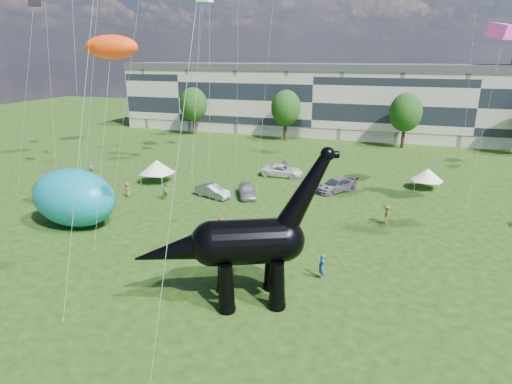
% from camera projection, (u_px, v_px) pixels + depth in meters
% --- Properties ---
extents(ground, '(220.00, 220.00, 0.00)m').
position_uv_depth(ground, '(252.00, 315.00, 25.46)').
color(ground, '#16330C').
rests_on(ground, ground).
extents(terrace_row, '(78.00, 11.00, 12.00)m').
position_uv_depth(terrace_row, '(318.00, 102.00, 81.96)').
color(terrace_row, beige).
rests_on(terrace_row, ground).
extents(tree_far_left, '(5.20, 5.20, 9.44)m').
position_uv_depth(tree_far_left, '(193.00, 102.00, 80.41)').
color(tree_far_left, '#382314').
rests_on(tree_far_left, ground).
extents(tree_mid_left, '(5.20, 5.20, 9.44)m').
position_uv_depth(tree_mid_left, '(286.00, 105.00, 74.96)').
color(tree_mid_left, '#382314').
rests_on(tree_mid_left, ground).
extents(tree_mid_right, '(5.20, 5.20, 9.44)m').
position_uv_depth(tree_mid_right, '(406.00, 109.00, 68.91)').
color(tree_mid_right, '#382314').
rests_on(tree_mid_right, ground).
extents(dinosaur_sculpture, '(11.90, 6.85, 10.10)m').
position_uv_depth(dinosaur_sculpture, '(241.00, 245.00, 25.87)').
color(dinosaur_sculpture, black).
rests_on(dinosaur_sculpture, ground).
extents(car_silver, '(3.43, 4.74, 1.50)m').
position_uv_depth(car_silver, '(247.00, 190.00, 46.40)').
color(car_silver, silver).
rests_on(car_silver, ground).
extents(car_grey, '(4.43, 2.74, 1.38)m').
position_uv_depth(car_grey, '(213.00, 191.00, 46.17)').
color(car_grey, gray).
rests_on(car_grey, ground).
extents(car_white, '(5.37, 2.62, 1.47)m').
position_uv_depth(car_white, '(282.00, 171.00, 54.12)').
color(car_white, white).
rests_on(car_white, ground).
extents(car_dark, '(4.80, 5.28, 1.48)m').
position_uv_depth(car_dark, '(336.00, 185.00, 48.11)').
color(car_dark, '#595960').
rests_on(car_dark, ground).
extents(gazebo_near, '(3.55, 3.55, 2.41)m').
position_uv_depth(gazebo_near, '(428.00, 175.00, 48.78)').
color(gazebo_near, white).
rests_on(gazebo_near, ground).
extents(gazebo_left, '(4.01, 4.01, 2.76)m').
position_uv_depth(gazebo_left, '(157.00, 167.00, 51.21)').
color(gazebo_left, white).
rests_on(gazebo_left, ground).
extents(inflatable_teal, '(8.73, 5.85, 5.22)m').
position_uv_depth(inflatable_teal, '(74.00, 198.00, 38.12)').
color(inflatable_teal, '#0C8697').
rests_on(inflatable_teal, ground).
extents(visitors, '(55.00, 42.35, 1.90)m').
position_uv_depth(visitors, '(292.00, 212.00, 39.48)').
color(visitors, '#2A599C').
rests_on(visitors, ground).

